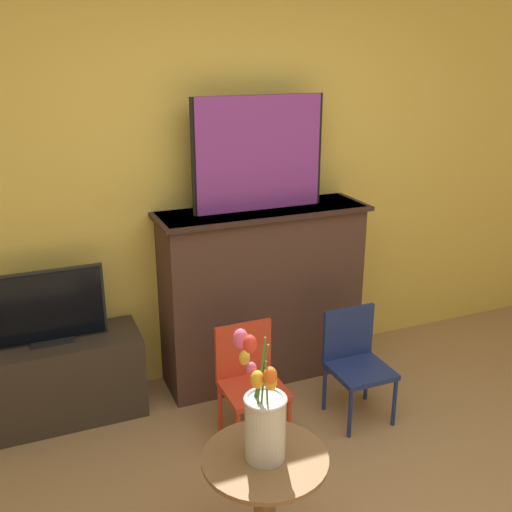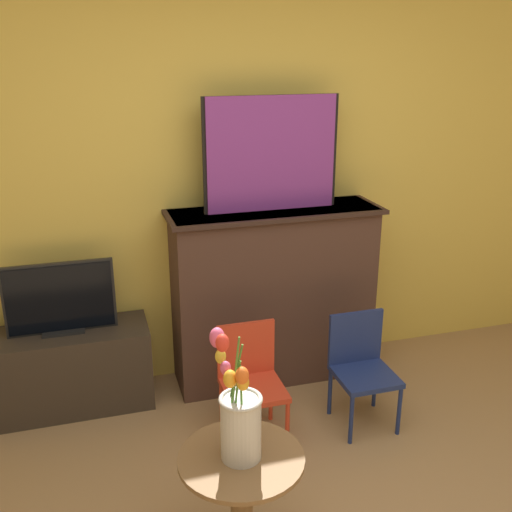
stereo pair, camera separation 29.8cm
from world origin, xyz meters
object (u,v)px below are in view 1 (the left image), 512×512
object	(u,v)px
painting	(259,154)
vase_tulips	(264,417)
chair_red	(250,377)
chair_blue	(355,358)
tv_monitor	(48,308)

from	to	relation	value
painting	vase_tulips	distance (m)	1.74
chair_red	chair_blue	distance (m)	0.64
chair_blue	vase_tulips	xyz separation A→B (m)	(-0.94, -0.84, 0.38)
chair_red	vase_tulips	bearing A→B (deg)	-108.60
tv_monitor	chair_blue	world-z (taller)	tv_monitor
tv_monitor	chair_red	size ratio (longest dim) A/B	0.96
tv_monitor	vase_tulips	size ratio (longest dim) A/B	1.12
painting	vase_tulips	world-z (taller)	painting
vase_tulips	chair_red	bearing A→B (deg)	71.40
chair_red	chair_blue	xyz separation A→B (m)	(0.64, -0.05, 0.00)
tv_monitor	chair_blue	xyz separation A→B (m)	(1.61, -0.61, -0.34)
vase_tulips	painting	bearing A→B (deg)	67.87
painting	chair_blue	world-z (taller)	painting
tv_monitor	painting	bearing A→B (deg)	0.71
painting	chair_blue	size ratio (longest dim) A/B	1.28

